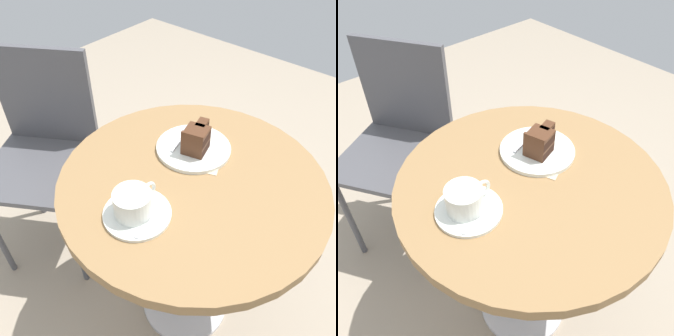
% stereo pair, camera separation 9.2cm
% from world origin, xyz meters
% --- Properties ---
extents(ground_plane, '(4.40, 4.40, 0.01)m').
position_xyz_m(ground_plane, '(0.00, 0.00, -0.01)').
color(ground_plane, gray).
rests_on(ground_plane, ground).
extents(cafe_table, '(0.73, 0.73, 0.69)m').
position_xyz_m(cafe_table, '(0.00, 0.00, 0.57)').
color(cafe_table, olive).
rests_on(cafe_table, ground).
extents(saucer, '(0.17, 0.17, 0.01)m').
position_xyz_m(saucer, '(-0.19, 0.02, 0.69)').
color(saucer, silver).
rests_on(saucer, cafe_table).
extents(coffee_cup, '(0.13, 0.09, 0.07)m').
position_xyz_m(coffee_cup, '(-0.19, 0.03, 0.73)').
color(coffee_cup, silver).
rests_on(coffee_cup, saucer).
extents(teaspoon, '(0.11, 0.02, 0.00)m').
position_xyz_m(teaspoon, '(-0.21, -0.02, 0.70)').
color(teaspoon, silver).
rests_on(teaspoon, saucer).
extents(cake_plate, '(0.22, 0.22, 0.01)m').
position_xyz_m(cake_plate, '(0.10, 0.07, 0.69)').
color(cake_plate, silver).
rests_on(cake_plate, cafe_table).
extents(cake_slice, '(0.11, 0.08, 0.08)m').
position_xyz_m(cake_slice, '(0.09, 0.06, 0.74)').
color(cake_slice, black).
rests_on(cake_slice, cake_plate).
extents(fork, '(0.14, 0.05, 0.00)m').
position_xyz_m(fork, '(0.12, 0.13, 0.70)').
color(fork, silver).
rests_on(fork, cake_plate).
extents(napkin, '(0.18, 0.19, 0.00)m').
position_xyz_m(napkin, '(0.08, 0.05, 0.69)').
color(napkin, beige).
rests_on(napkin, cafe_table).
extents(cafe_chair, '(0.53, 0.53, 0.85)m').
position_xyz_m(cafe_chair, '(-0.07, 0.64, 0.52)').
color(cafe_chair, '#4C4C51').
rests_on(cafe_chair, ground).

